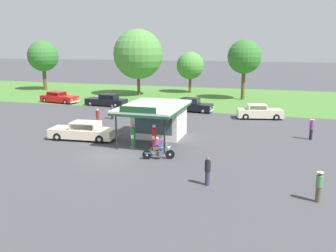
{
  "coord_description": "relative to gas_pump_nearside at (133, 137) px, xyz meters",
  "views": [
    {
      "loc": [
        10.58,
        -21.71,
        7.65
      ],
      "look_at": [
        2.89,
        4.24,
        1.4
      ],
      "focal_mm": 37.67,
      "sensor_mm": 36.0,
      "label": 1
    }
  ],
  "objects": [
    {
      "name": "parked_car_back_row_left",
      "position": [
        0.9,
        15.87,
        -0.12
      ],
      "size": [
        5.16,
        2.18,
        1.58
      ],
      "color": "black",
      "rests_on": "ground"
    },
    {
      "name": "parked_car_second_row_spare",
      "position": [
        8.71,
        13.91,
        -0.13
      ],
      "size": [
        5.06,
        2.74,
        1.51
      ],
      "color": "beige",
      "rests_on": "ground"
    },
    {
      "name": "bystander_admiring_sedan",
      "position": [
        12.39,
        -6.25,
        0.01
      ],
      "size": [
        0.35,
        0.35,
        1.59
      ],
      "color": "brown",
      "rests_on": "ground"
    },
    {
      "name": "tree_oak_right",
      "position": [
        -27.98,
        28.78,
        4.81
      ],
      "size": [
        5.15,
        5.15,
        8.36
      ],
      "color": "brown",
      "rests_on": "ground"
    },
    {
      "name": "gas_pump_nearside",
      "position": [
        0.0,
        0.0,
        0.0
      ],
      "size": [
        0.44,
        0.44,
        1.83
      ],
      "color": "slate",
      "rests_on": "ground"
    },
    {
      "name": "tree_oak_centre",
      "position": [
        -9.98,
        26.98,
        5.42
      ],
      "size": [
        7.51,
        7.51,
        10.01
      ],
      "color": "brown",
      "rests_on": "ground"
    },
    {
      "name": "ground_plane",
      "position": [
        -0.72,
        -2.27,
        -0.83
      ],
      "size": [
        300.0,
        300.0,
        0.0
      ],
      "primitive_type": "plane",
      "color": "#424247"
    },
    {
      "name": "motorcycle_with_rider",
      "position": [
        2.64,
        -2.07,
        -0.18
      ],
      "size": [
        2.12,
        0.94,
        1.58
      ],
      "color": "black",
      "rests_on": "ground"
    },
    {
      "name": "tree_oak_distant_spare",
      "position": [
        -3.05,
        32.25,
        3.54
      ],
      "size": [
        4.42,
        4.42,
        6.6
      ],
      "color": "brown",
      "rests_on": "ground"
    },
    {
      "name": "parked_car_back_row_centre",
      "position": [
        -17.79,
        17.22,
        -0.16
      ],
      "size": [
        5.51,
        2.56,
        1.46
      ],
      "color": "red",
      "rests_on": "ground"
    },
    {
      "name": "bystander_leaning_by_kiosk",
      "position": [
        -6.13,
        9.27,
        -0.05
      ],
      "size": [
        0.34,
        0.34,
        1.5
      ],
      "color": "black",
      "rests_on": "ground"
    },
    {
      "name": "bystander_strolling_foreground",
      "position": [
        13.18,
        6.35,
        0.1
      ],
      "size": [
        0.38,
        0.38,
        1.72
      ],
      "color": "black",
      "rests_on": "ground"
    },
    {
      "name": "bystander_chatting_near_pumps",
      "position": [
        -6.07,
        5.94,
        0.06
      ],
      "size": [
        0.34,
        0.34,
        1.69
      ],
      "color": "brown",
      "rests_on": "ground"
    },
    {
      "name": "gas_pump_offside",
      "position": [
        1.66,
        0.0,
        0.04
      ],
      "size": [
        0.44,
        0.44,
        1.92
      ],
      "color": "slate",
      "rests_on": "ground"
    },
    {
      "name": "featured_classic_sedan",
      "position": [
        -4.88,
        1.07,
        -0.15
      ],
      "size": [
        5.71,
        2.28,
        1.49
      ],
      "color": "beige",
      "rests_on": "ground"
    },
    {
      "name": "grass_verge_strip",
      "position": [
        -0.72,
        27.73,
        -0.83
      ],
      "size": [
        120.0,
        24.0,
        0.01
      ],
      "primitive_type": "cube",
      "color": "#477A33",
      "rests_on": "ground"
    },
    {
      "name": "tree_oak_far_left",
      "position": [
        5.96,
        27.16,
        5.11
      ],
      "size": [
        4.75,
        4.75,
        8.41
      ],
      "color": "brown",
      "rests_on": "ground"
    },
    {
      "name": "bystander_standing_back_lot",
      "position": [
        6.72,
        -5.67,
        0.03
      ],
      "size": [
        0.34,
        0.34,
        1.65
      ],
      "color": "#2D3351",
      "rests_on": "ground"
    },
    {
      "name": "service_station_kiosk",
      "position": [
        0.83,
        3.56,
        0.88
      ],
      "size": [
        4.66,
        7.03,
        3.39
      ],
      "color": "silver",
      "rests_on": "ground"
    },
    {
      "name": "parked_car_back_row_right",
      "position": [
        -10.37,
        16.62,
        -0.15
      ],
      "size": [
        5.63,
        2.13,
        1.53
      ],
      "color": "black",
      "rests_on": "ground"
    }
  ]
}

